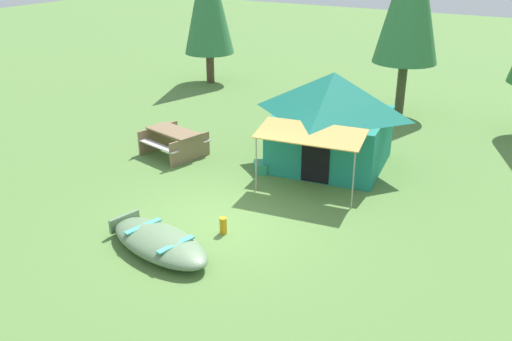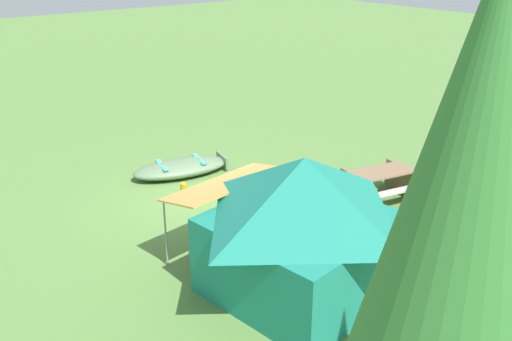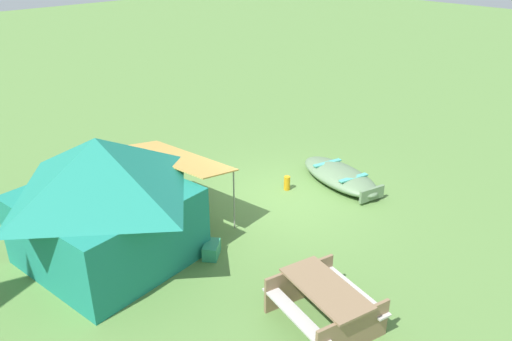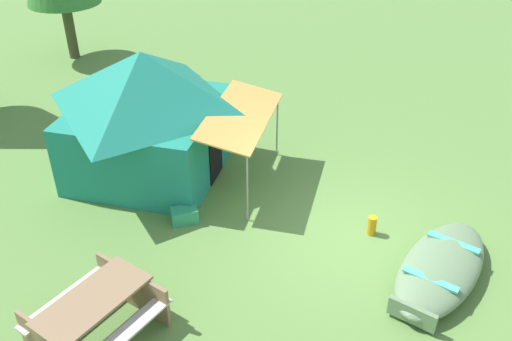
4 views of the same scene
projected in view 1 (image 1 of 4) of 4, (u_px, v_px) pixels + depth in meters
The scene contains 6 objects.
ground_plane at pixel (223, 221), 12.73m from camera, with size 80.00×80.00×0.00m, color #58813E.
beached_rowboat at pixel (159, 242), 11.44m from camera, with size 2.93×1.75×0.43m.
canvas_cabin_tent at pixel (332, 118), 15.35m from camera, with size 3.62×4.49×2.68m.
picnic_table at pixel (174, 140), 16.40m from camera, with size 1.95×1.80×0.77m.
cooler_box at pixel (260, 167), 15.28m from camera, with size 0.49×0.30×0.30m, color #2E9169.
fuel_can at pixel (223, 226), 12.14m from camera, with size 0.16×0.16×0.38m, color orange.
Camera 1 is at (6.40, -9.27, 6.09)m, focal length 38.64 mm.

